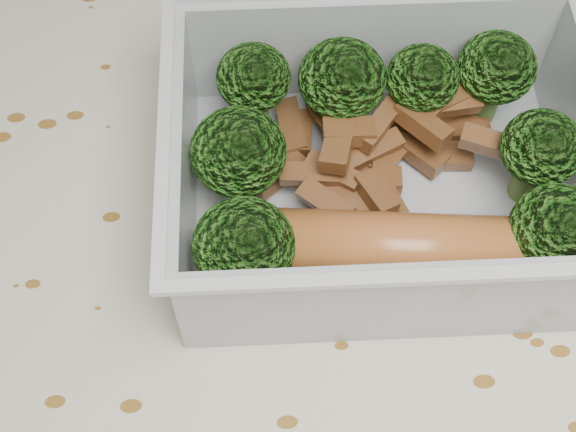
{
  "coord_description": "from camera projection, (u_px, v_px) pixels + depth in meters",
  "views": [
    {
      "loc": [
        -0.02,
        -0.19,
        1.09
      ],
      "look_at": [
        -0.0,
        -0.01,
        0.78
      ],
      "focal_mm": 50.0,
      "sensor_mm": 36.0,
      "label": 1
    }
  ],
  "objects": [
    {
      "name": "dining_table",
      "position": [
        288.0,
        307.0,
        0.46
      ],
      "size": [
        1.4,
        0.9,
        0.75
      ],
      "color": "brown",
      "rests_on": "ground"
    },
    {
      "name": "tablecloth",
      "position": [
        288.0,
        267.0,
        0.42
      ],
      "size": [
        1.46,
        0.96,
        0.19
      ],
      "color": "beige",
      "rests_on": "dining_table"
    },
    {
      "name": "lunch_container",
      "position": [
        384.0,
        176.0,
        0.37
      ],
      "size": [
        0.2,
        0.16,
        0.07
      ],
      "color": "silver",
      "rests_on": "tablecloth"
    },
    {
      "name": "broccoli_florets",
      "position": [
        375.0,
        142.0,
        0.37
      ],
      "size": [
        0.18,
        0.13,
        0.05
      ],
      "color": "#608C3F",
      "rests_on": "lunch_container"
    },
    {
      "name": "meat_pile",
      "position": [
        383.0,
        149.0,
        0.39
      ],
      "size": [
        0.12,
        0.08,
        0.03
      ],
      "color": "brown",
      "rests_on": "lunch_container"
    },
    {
      "name": "sausage",
      "position": [
        405.0,
        248.0,
        0.35
      ],
      "size": [
        0.17,
        0.05,
        0.03
      ],
      "color": "#AC5F2B",
      "rests_on": "lunch_container"
    }
  ]
}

